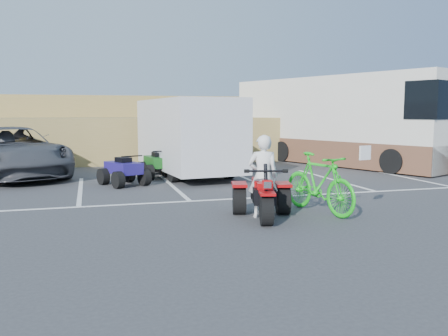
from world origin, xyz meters
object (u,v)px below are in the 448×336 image
object	(u,v)px
green_dirt_bike	(319,183)
cargo_trailer	(188,134)
quad_atv_blue	(124,185)
quad_atv_green	(159,177)
rv_motorhome	(336,127)
rider	(263,176)
grey_pickup	(11,152)
red_trike_atv	(263,219)

from	to	relation	value
green_dirt_bike	cargo_trailer	size ratio (longest dim) A/B	0.37
quad_atv_blue	quad_atv_green	bearing A→B (deg)	24.36
green_dirt_bike	quad_atv_blue	xyz separation A→B (m)	(-3.90, 5.35, -0.67)
quad_atv_blue	rv_motorhome	bearing A→B (deg)	-1.82
quad_atv_blue	rider	bearing A→B (deg)	-89.05
grey_pickup	rv_motorhome	distance (m)	13.13
cargo_trailer	quad_atv_blue	world-z (taller)	cargo_trailer
cargo_trailer	quad_atv_green	size ratio (longest dim) A/B	3.98
green_dirt_bike	quad_atv_blue	distance (m)	6.65
red_trike_atv	quad_atv_blue	distance (m)	6.13
rv_motorhome	quad_atv_blue	size ratio (longest dim) A/B	7.08
grey_pickup	cargo_trailer	bearing A→B (deg)	-32.97
red_trike_atv	quad_atv_green	xyz separation A→B (m)	(-1.21, 7.04, 0.00)
green_dirt_bike	rv_motorhome	world-z (taller)	rv_motorhome
green_dirt_bike	grey_pickup	distance (m)	11.24
rider	quad_atv_blue	bearing A→B (deg)	-50.42
rider	green_dirt_bike	world-z (taller)	rider
green_dirt_bike	quad_atv_green	bearing A→B (deg)	96.59
red_trike_atv	rider	distance (m)	0.90
red_trike_atv	rv_motorhome	size ratio (longest dim) A/B	0.16
green_dirt_bike	rv_motorhome	distance (m)	10.78
green_dirt_bike	quad_atv_green	world-z (taller)	green_dirt_bike
rider	cargo_trailer	bearing A→B (deg)	-74.13
rider	grey_pickup	size ratio (longest dim) A/B	0.28
rider	quad_atv_blue	xyz separation A→B (m)	(-2.53, 5.45, -0.89)
green_dirt_bike	rv_motorhome	bearing A→B (deg)	44.31
grey_pickup	green_dirt_bike	bearing A→B (deg)	-69.05
cargo_trailer	green_dirt_bike	bearing A→B (deg)	-84.49
rv_motorhome	quad_atv_green	size ratio (longest dim) A/B	6.95
grey_pickup	quad_atv_blue	xyz separation A→B (m)	(3.62, -3.00, -0.87)
red_trike_atv	cargo_trailer	bearing A→B (deg)	105.55
quad_atv_blue	cargo_trailer	bearing A→B (deg)	12.18
green_dirt_bike	grey_pickup	size ratio (longest dim) A/B	0.36
rider	grey_pickup	world-z (taller)	rider
red_trike_atv	cargo_trailer	world-z (taller)	cargo_trailer
rider	grey_pickup	xyz separation A→B (m)	(-6.15, 8.46, -0.02)
grey_pickup	quad_atv_green	size ratio (longest dim) A/B	4.15
green_dirt_bike	quad_atv_blue	size ratio (longest dim) A/B	1.51
rv_motorhome	red_trike_atv	bearing A→B (deg)	-148.36
grey_pickup	quad_atv_green	bearing A→B (deg)	-38.78
cargo_trailer	quad_atv_blue	bearing A→B (deg)	-150.47
quad_atv_green	green_dirt_bike	bearing A→B (deg)	-77.26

